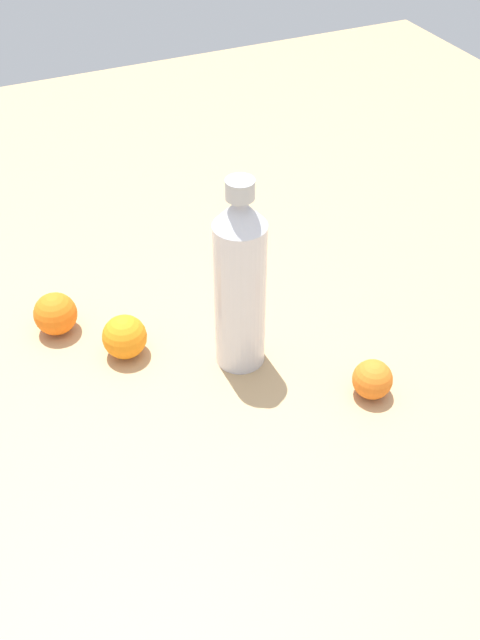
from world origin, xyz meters
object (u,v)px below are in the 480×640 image
(orange_0, at_px, (55,314))
(orange_2, at_px, (372,379))
(orange_1, at_px, (125,337))
(water_bottle, at_px, (240,283))

(orange_0, bearing_deg, orange_2, -130.45)
(orange_1, bearing_deg, orange_0, 40.64)
(water_bottle, distance_m, orange_0, 0.33)
(water_bottle, bearing_deg, orange_1, -72.40)
(orange_2, bearing_deg, orange_1, 52.57)
(water_bottle, distance_m, orange_1, 0.22)
(water_bottle, xyz_separation_m, orange_0, (0.19, 0.25, -0.12))
(orange_0, relative_size, orange_2, 1.17)
(water_bottle, xyz_separation_m, orange_2, (-0.16, -0.15, -0.12))
(orange_0, xyz_separation_m, orange_2, (-0.34, -0.40, -0.01))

